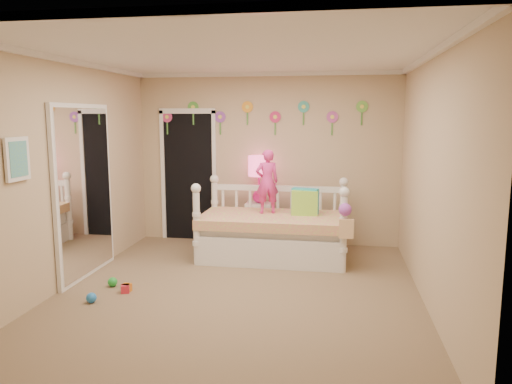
% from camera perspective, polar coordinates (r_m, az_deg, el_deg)
% --- Properties ---
extents(floor, '(4.00, 4.50, 0.01)m').
position_cam_1_polar(floor, '(5.57, -2.06, -11.68)').
color(floor, '#7F684C').
rests_on(floor, ground).
extents(ceiling, '(4.00, 4.50, 0.01)m').
position_cam_1_polar(ceiling, '(5.25, -2.23, 15.94)').
color(ceiling, white).
rests_on(ceiling, floor).
extents(back_wall, '(4.00, 0.01, 2.60)m').
position_cam_1_polar(back_wall, '(7.46, 1.30, 3.87)').
color(back_wall, tan).
rests_on(back_wall, floor).
extents(left_wall, '(0.01, 4.50, 2.60)m').
position_cam_1_polar(left_wall, '(5.98, -21.29, 1.99)').
color(left_wall, tan).
rests_on(left_wall, floor).
extents(right_wall, '(0.01, 4.50, 2.60)m').
position_cam_1_polar(right_wall, '(5.24, 19.84, 1.17)').
color(right_wall, tan).
rests_on(right_wall, floor).
extents(crown_molding, '(4.00, 4.50, 0.06)m').
position_cam_1_polar(crown_molding, '(5.25, -2.22, 15.61)').
color(crown_molding, white).
rests_on(crown_molding, ceiling).
extents(daybed, '(2.02, 1.10, 1.09)m').
position_cam_1_polar(daybed, '(6.71, 2.02, -3.22)').
color(daybed, white).
rests_on(daybed, floor).
extents(pillow_turquoise, '(0.38, 0.21, 0.36)m').
position_cam_1_polar(pillow_turquoise, '(6.76, 5.76, -1.08)').
color(pillow_turquoise, '#22ABAC').
rests_on(pillow_turquoise, daybed).
extents(pillow_lime, '(0.36, 0.15, 0.34)m').
position_cam_1_polar(pillow_lime, '(6.68, 5.71, -1.30)').
color(pillow_lime, '#93D541').
rests_on(pillow_lime, daybed).
extents(child, '(0.38, 0.31, 0.89)m').
position_cam_1_polar(child, '(6.75, 1.31, 1.23)').
color(child, '#EC3595').
rests_on(child, daybed).
extents(nightstand, '(0.39, 0.30, 0.65)m').
position_cam_1_polar(nightstand, '(7.45, 0.34, -3.74)').
color(nightstand, white).
rests_on(nightstand, floor).
extents(table_lamp, '(0.32, 0.32, 0.71)m').
position_cam_1_polar(table_lamp, '(7.31, 0.35, 2.38)').
color(table_lamp, '#E61E8E').
rests_on(table_lamp, nightstand).
extents(closet_doorway, '(0.90, 0.04, 2.07)m').
position_cam_1_polar(closet_doorway, '(7.75, -7.92, 2.00)').
color(closet_doorway, black).
rests_on(closet_doorway, back_wall).
extents(flower_decals, '(3.40, 0.02, 0.50)m').
position_cam_1_polar(flower_decals, '(7.43, 0.61, 8.79)').
color(flower_decals, '#B2668C').
rests_on(flower_decals, back_wall).
extents(mirror_closet, '(0.07, 1.30, 2.10)m').
position_cam_1_polar(mirror_closet, '(6.25, -19.45, 0.05)').
color(mirror_closet, white).
rests_on(mirror_closet, left_wall).
extents(wall_picture, '(0.05, 0.34, 0.42)m').
position_cam_1_polar(wall_picture, '(5.19, -26.20, 3.49)').
color(wall_picture, white).
rests_on(wall_picture, left_wall).
extents(hanging_bag, '(0.20, 0.16, 0.36)m').
position_cam_1_polar(hanging_bag, '(6.09, 10.36, -3.47)').
color(hanging_bag, beige).
rests_on(hanging_bag, daybed).
extents(toy_scatter, '(1.08, 1.45, 0.11)m').
position_cam_1_polar(toy_scatter, '(6.03, -14.80, -9.77)').
color(toy_scatter, '#996666').
rests_on(toy_scatter, floor).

